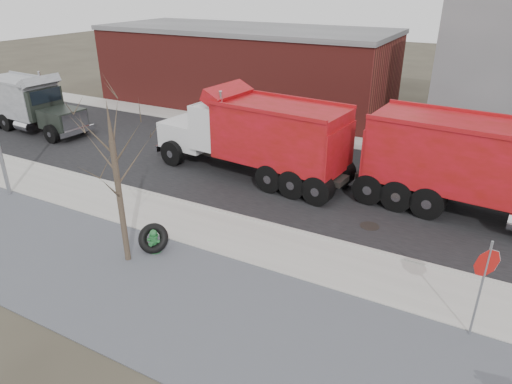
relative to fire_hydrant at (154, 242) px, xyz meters
The scene contains 14 objects.
ground 3.32m from the fire_hydrant, 33.42° to the left, with size 120.00×120.00×0.00m, color #383328.
gravel_verge 3.25m from the fire_hydrant, 31.40° to the right, with size 60.00×5.00×0.03m, color slate.
sidewalk 3.46m from the fire_hydrant, 36.90° to the left, with size 60.00×2.50×0.06m, color #9E9B93.
curb 4.36m from the fire_hydrant, 50.72° to the left, with size 60.00×0.15×0.11m, color #9E9B93.
road 8.58m from the fire_hydrant, 71.25° to the left, with size 60.00×9.40×0.02m, color black.
far_sidewalk 14.09m from the fire_hydrant, 78.72° to the left, with size 60.00×2.00×0.06m, color #9E9B93.
building_brick 20.29m from the fire_hydrant, 111.06° to the left, with size 20.20×8.20×5.30m.
bare_tree 3.05m from the fire_hydrant, 119.64° to the right, with size 3.20×3.20×5.20m.
fire_hydrant is the anchor object (origin of this frame).
truck_tire 0.13m from the fire_hydrant, 140.77° to the left, with size 1.22×1.10×0.98m.
stop_sign 9.64m from the fire_hydrant, ahead, with size 0.55×0.54×2.74m.
dump_truck_red_a 12.05m from the fire_hydrant, 40.37° to the left, with size 10.19×3.46×4.03m.
dump_truck_red_b 7.44m from the fire_hydrant, 91.14° to the left, with size 9.45×3.49×3.91m.
dump_truck_grey 16.85m from the fire_hydrant, 154.70° to the left, with size 7.35×2.68×3.30m.
Camera 1 is at (6.24, -11.49, 8.11)m, focal length 32.00 mm.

